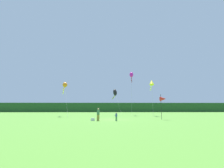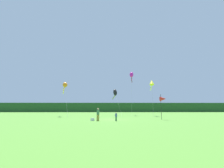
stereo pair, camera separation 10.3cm
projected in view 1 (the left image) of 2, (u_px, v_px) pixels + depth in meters
name	position (u px, v px, depth m)	size (l,w,h in m)	color
ground_plane	(113.00, 120.00, 23.16)	(120.00, 120.00, 0.00)	#4C842D
distant_treeline	(110.00, 107.00, 67.92)	(108.00, 3.61, 3.95)	#234C23
person_adult	(98.00, 114.00, 21.01)	(0.37, 0.37, 1.68)	olive
person_child	(116.00, 116.00, 20.70)	(0.25, 0.25, 1.13)	#3F724C
cooler_box	(93.00, 119.00, 21.04)	(0.50, 0.33, 0.36)	silver
banner_flag_pole	(163.00, 99.00, 23.63)	(0.90, 0.70, 3.76)	black
kite_magenta	(131.00, 75.00, 39.09)	(1.23, 6.44, 10.72)	#B2B2B2
kite_black	(115.00, 93.00, 37.54)	(1.82, 7.86, 6.44)	#B2B2B2
kite_orange	(65.00, 86.00, 32.97)	(3.57, 8.20, 7.25)	#B2B2B2
kite_yellow	(151.00, 83.00, 34.73)	(1.28, 5.89, 8.09)	#B2B2B2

